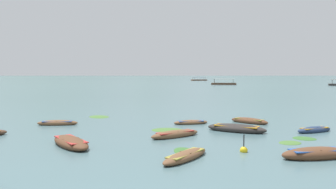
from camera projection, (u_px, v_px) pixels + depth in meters
The scene contains 21 objects.
ground_plane at pixel (200, 75), 1497.37m from camera, with size 6000.00×6000.00×0.00m, color slate.
mountain_1 at pixel (52, 38), 2015.57m from camera, with size 1363.80×1363.80×454.75m, color #56665B.
mountain_2 at pixel (146, 53), 2092.36m from camera, with size 840.97×840.97×280.86m, color #56665B.
mountain_3 at pixel (271, 44), 2306.87m from camera, with size 1390.01×1390.01×440.36m, color #4C5B56.
rowboat_0 at pixel (71, 142), 19.35m from camera, with size 3.93×4.12×0.67m.
rowboat_1 at pixel (186, 156), 16.34m from camera, with size 2.68×3.75×0.50m.
rowboat_3 at pixel (58, 123), 27.37m from camera, with size 3.48×1.48×0.52m.
rowboat_4 at pixel (314, 130), 24.02m from camera, with size 3.22×2.38×0.51m.
rowboat_7 at pixel (191, 122), 27.89m from camera, with size 3.15×1.80×0.44m.
rowboat_9 at pixel (316, 154), 16.56m from camera, with size 3.99×2.25×0.71m.
rowboat_10 at pixel (175, 134), 22.14m from camera, with size 3.60×3.29×0.58m.
rowboat_11 at pixel (249, 121), 28.43m from camera, with size 3.44×2.91×0.59m.
rowboat_12 at pixel (236, 129), 24.24m from camera, with size 4.70×3.00×0.71m.
ferry_0 at pixel (224, 84), 132.94m from camera, with size 10.38×4.88×2.54m.
ferry_2 at pixel (199, 80), 219.01m from camera, with size 11.23×7.66×2.54m.
mooring_buoy at pixel (244, 150), 17.85m from camera, with size 0.43×0.43×1.10m.
weed_patch_1 at pixel (290, 143), 20.20m from camera, with size 1.51×1.24×0.14m, color #477033.
weed_patch_2 at pixel (168, 130), 24.83m from camera, with size 2.49×2.01×0.14m, color #477033.
weed_patch_3 at pixel (99, 117), 32.54m from camera, with size 2.52×1.87×0.14m, color #477033.
weed_patch_4 at pixel (304, 139), 21.56m from camera, with size 1.51×1.36×0.14m, color #38662D.
weed_patch_5 at pixel (186, 152), 17.74m from camera, with size 2.51×1.26×0.14m, color #38662D.
Camera 1 is at (2.55, -7.59, 4.29)m, focal length 34.56 mm.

